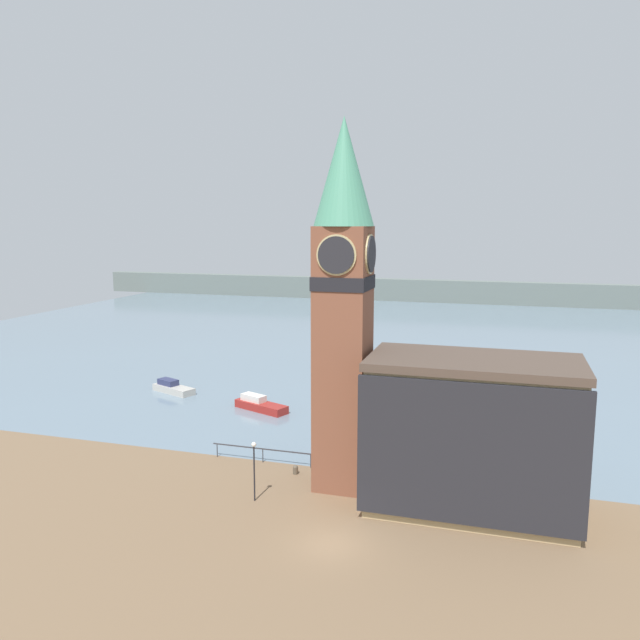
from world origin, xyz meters
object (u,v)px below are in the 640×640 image
boat_near (260,405)px  lamp_post (254,460)px  pier_building (472,435)px  boat_far (173,388)px  mooring_bollard_near (295,469)px  clock_tower (343,297)px

boat_near → lamp_post: (7.20, -18.52, 2.26)m
lamp_post → boat_near: bearing=111.2°
pier_building → boat_far: 37.34m
boat_far → lamp_post: (18.47, -21.73, 2.29)m
mooring_bollard_near → lamp_post: 5.55m
clock_tower → boat_near: 22.69m
boat_near → pier_building: bearing=-15.5°
boat_near → mooring_bollard_near: 16.00m
mooring_bollard_near → clock_tower: bearing=-14.0°
clock_tower → boat_far: (-23.32, 17.79, -12.56)m
pier_building → boat_near: (-20.62, 15.70, -4.35)m
boat_near → lamp_post: bearing=-47.0°
clock_tower → pier_building: size_ratio=1.89×
mooring_bollard_near → lamp_post: size_ratio=0.17×
boat_near → boat_far: bearing=-174.1°
pier_building → mooring_bollard_near: bearing=170.6°
clock_tower → pier_building: clock_tower is taller
clock_tower → boat_far: size_ratio=4.57×
pier_building → mooring_bollard_near: (-12.29, 2.04, -4.51)m
boat_near → lamp_post: size_ratio=1.48×
clock_tower → lamp_post: (-4.85, -3.94, -10.27)m
pier_building → lamp_post: 13.88m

